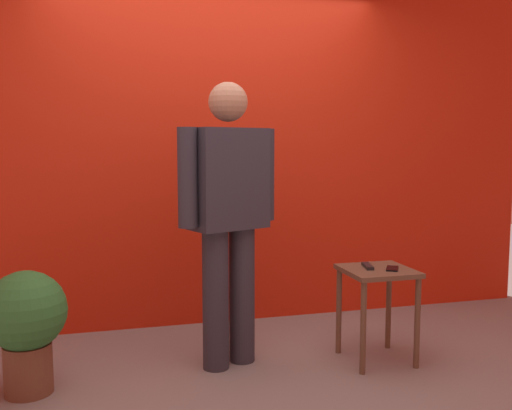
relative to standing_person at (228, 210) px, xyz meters
The scene contains 7 objects.
ground_plane 1.07m from the standing_person, 79.96° to the right, with size 12.00×12.00×0.00m, color gray.
back_wall_red 0.99m from the standing_person, 85.25° to the left, with size 5.34×0.12×2.69m, color red.
standing_person is the anchor object (origin of this frame).
side_table 1.06m from the standing_person, 10.99° to the right, with size 0.42×0.42×0.59m.
cell_phone 1.09m from the standing_person, 12.52° to the right, with size 0.07×0.14×0.01m, color black.
tv_remote 0.96m from the standing_person, ahead, with size 0.04×0.17×0.02m, color black.
potted_plant 1.30m from the standing_person, behind, with size 0.44×0.44×0.69m.
Camera 1 is at (-0.80, -2.90, 1.37)m, focal length 39.50 mm.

